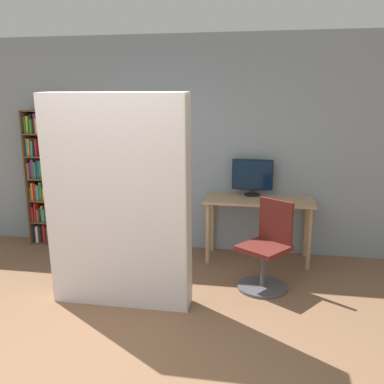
{
  "coord_description": "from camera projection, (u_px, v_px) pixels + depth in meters",
  "views": [
    {
      "loc": [
        1.31,
        -2.38,
        1.95
      ],
      "look_at": [
        0.61,
        1.61,
        1.05
      ],
      "focal_mm": 40.0,
      "sensor_mm": 36.0,
      "label": 1
    }
  ],
  "objects": [
    {
      "name": "wall_back",
      "position": [
        164.0,
        145.0,
        5.48
      ],
      "size": [
        8.0,
        0.06,
        2.7
      ],
      "color": "gray",
      "rests_on": "ground"
    },
    {
      "name": "desk",
      "position": [
        259.0,
        208.0,
        5.12
      ],
      "size": [
        1.29,
        0.56,
        0.76
      ],
      "color": "tan",
      "rests_on": "ground"
    },
    {
      "name": "monitor",
      "position": [
        252.0,
        176.0,
        5.22
      ],
      "size": [
        0.5,
        0.19,
        0.45
      ],
      "color": "black",
      "rests_on": "desk"
    },
    {
      "name": "office_chair",
      "position": [
        266.0,
        253.0,
        4.42
      ],
      "size": [
        0.61,
        0.61,
        0.92
      ],
      "color": "#4C4C51",
      "rests_on": "ground"
    },
    {
      "name": "bookshelf",
      "position": [
        48.0,
        179.0,
        5.7
      ],
      "size": [
        0.61,
        0.29,
        1.79
      ],
      "color": "brown",
      "rests_on": "ground"
    },
    {
      "name": "mattress_near",
      "position": [
        119.0,
        203.0,
        3.92
      ],
      "size": [
        1.33,
        0.34,
        2.0
      ],
      "color": "silver",
      "rests_on": "ground"
    }
  ]
}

